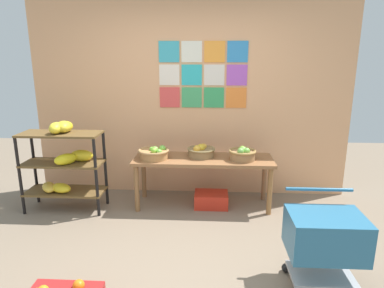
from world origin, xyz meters
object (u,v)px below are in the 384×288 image
object	(u,v)px
display_table	(203,164)
shopping_cart	(325,238)
fruit_basket_back_left	(242,154)
fruit_basket_right	(154,153)
produce_crate_under_table	(211,200)
fruit_basket_back_right	(201,151)
banana_shelf_unit	(63,158)

from	to	relation	value
display_table	shopping_cart	size ratio (longest dim) A/B	2.23
shopping_cart	fruit_basket_back_left	bearing A→B (deg)	117.06
fruit_basket_right	display_table	bearing A→B (deg)	5.45
fruit_basket_right	produce_crate_under_table	distance (m)	0.94
display_table	fruit_basket_back_right	world-z (taller)	fruit_basket_back_right
display_table	fruit_basket_back_left	xyz separation A→B (m)	(0.48, -0.05, 0.16)
fruit_basket_back_right	banana_shelf_unit	bearing A→B (deg)	-170.66
produce_crate_under_table	shopping_cart	xyz separation A→B (m)	(0.91, -1.49, 0.35)
banana_shelf_unit	fruit_basket_back_left	world-z (taller)	banana_shelf_unit
fruit_basket_right	shopping_cart	xyz separation A→B (m)	(1.62, -1.47, -0.26)
produce_crate_under_table	display_table	bearing A→B (deg)	161.04
fruit_basket_back_right	fruit_basket_right	world-z (taller)	fruit_basket_back_right
banana_shelf_unit	fruit_basket_right	xyz separation A→B (m)	(1.08, 0.15, 0.04)
fruit_basket_back_left	banana_shelf_unit	bearing A→B (deg)	-175.82
display_table	fruit_basket_back_left	world-z (taller)	fruit_basket_back_left
fruit_basket_right	shopping_cart	world-z (taller)	fruit_basket_right
produce_crate_under_table	shopping_cart	world-z (taller)	shopping_cart
fruit_basket_right	fruit_basket_back_right	bearing A→B (deg)	12.12
display_table	fruit_basket_back_right	distance (m)	0.17
banana_shelf_unit	shopping_cart	size ratio (longest dim) A/B	1.44
fruit_basket_back_right	display_table	bearing A→B (deg)	-67.03
fruit_basket_right	produce_crate_under_table	size ratio (longest dim) A/B	0.91
banana_shelf_unit	produce_crate_under_table	bearing A→B (deg)	5.42
fruit_basket_back_right	produce_crate_under_table	bearing A→B (deg)	-37.35
fruit_basket_back_left	produce_crate_under_table	bearing A→B (deg)	178.16
banana_shelf_unit	display_table	size ratio (longest dim) A/B	0.65
shopping_cart	banana_shelf_unit	bearing A→B (deg)	161.08
fruit_basket_back_right	produce_crate_under_table	xyz separation A→B (m)	(0.13, -0.10, -0.61)
fruit_basket_back_right	shopping_cart	size ratio (longest dim) A/B	0.46
fruit_basket_back_left	shopping_cart	distance (m)	1.60
fruit_basket_back_left	display_table	bearing A→B (deg)	174.21
banana_shelf_unit	display_table	distance (m)	1.71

